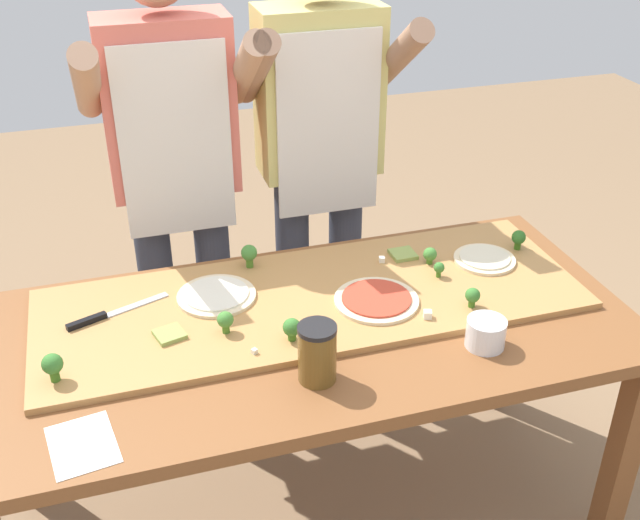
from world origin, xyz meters
name	(u,v)px	position (x,y,z in m)	size (l,w,h in m)	color
ground_plane	(309,518)	(0.00, 0.00, 0.00)	(8.00, 8.00, 0.00)	#896B4C
prep_table	(307,351)	(0.00, 0.00, 0.66)	(1.78, 0.84, 0.75)	brown
cutting_board	(312,299)	(0.04, 0.10, 0.76)	(1.53, 0.54, 0.02)	#B27F47
chefs_knife	(104,316)	(-0.52, 0.16, 0.78)	(0.28, 0.12, 0.02)	#B7BABF
pizza_whole_tomato_red	(376,300)	(0.21, 0.02, 0.78)	(0.24, 0.24, 0.02)	beige
pizza_whole_white_garlic	(216,295)	(-0.22, 0.18, 0.78)	(0.22, 0.22, 0.02)	beige
pizza_whole_cheese_artichoke	(485,259)	(0.61, 0.14, 0.78)	(0.19, 0.19, 0.02)	beige
pizza_slice_far_left	(170,334)	(-0.37, 0.03, 0.78)	(0.07, 0.07, 0.01)	#899E4C
pizza_slice_near_left	(403,254)	(0.38, 0.24, 0.78)	(0.07, 0.07, 0.01)	#899E4C
broccoli_floret_back_left	(226,321)	(-0.22, 0.00, 0.81)	(0.04, 0.04, 0.06)	#487A23
broccoli_floret_back_right	(53,365)	(-0.65, -0.08, 0.82)	(0.05, 0.05, 0.07)	#3F7220
broccoli_floret_front_right	(292,328)	(-0.06, -0.08, 0.81)	(0.05, 0.05, 0.06)	#3F7220
broccoli_floret_center_left	(249,254)	(-0.09, 0.32, 0.82)	(0.05, 0.05, 0.07)	#487A23
broccoli_floret_front_left	(473,296)	(0.45, -0.08, 0.81)	(0.04, 0.04, 0.06)	#3F7220
broccoli_floret_center_right	(519,238)	(0.74, 0.18, 0.81)	(0.04, 0.04, 0.06)	#366618
broccoli_floret_front_mid	(430,255)	(0.44, 0.18, 0.80)	(0.04, 0.04, 0.05)	#487A23
broccoli_floret_back_mid	(439,268)	(0.43, 0.10, 0.80)	(0.03, 0.03, 0.05)	#3F7220
cheese_crumble_a	(428,314)	(0.31, -0.09, 0.78)	(0.02, 0.02, 0.02)	white
cheese_crumble_b	(382,260)	(0.30, 0.23, 0.78)	(0.02, 0.02, 0.02)	white
cheese_crumble_c	(254,351)	(-0.17, -0.11, 0.78)	(0.01, 0.01, 0.01)	silver
flour_cup	(486,335)	(0.41, -0.23, 0.79)	(0.10, 0.10, 0.08)	white
sauce_jar	(317,353)	(-0.04, -0.23, 0.83)	(0.10, 0.10, 0.15)	brown
recipe_note	(83,445)	(-0.60, -0.30, 0.75)	(0.14, 0.18, 0.00)	white
cook_left	(174,160)	(-0.25, 0.67, 1.00)	(0.54, 0.39, 1.67)	#333847
cook_right	(320,144)	(0.24, 0.67, 1.00)	(0.54, 0.39, 1.67)	#333847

